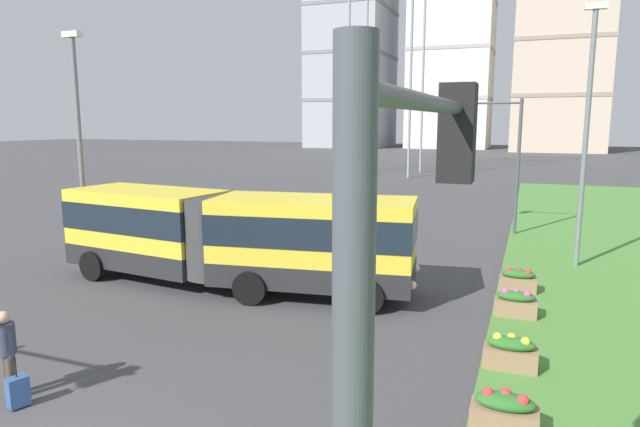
% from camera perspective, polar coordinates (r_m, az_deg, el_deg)
% --- Properties ---
extents(articulated_bus, '(12.04, 3.38, 3.00)m').
position_cam_1_polar(articulated_bus, '(17.73, -9.25, -2.33)').
color(articulated_bus, yellow).
rests_on(articulated_bus, ground).
extents(car_silver_hatch, '(4.47, 2.17, 1.58)m').
position_cam_1_polar(car_silver_hatch, '(28.74, -6.05, 0.43)').
color(car_silver_hatch, '#B7BABF').
rests_on(car_silver_hatch, ground).
extents(pedestrian_crossing, '(0.55, 0.36, 1.74)m').
position_cam_1_polar(pedestrian_crossing, '(12.26, -29.76, -12.05)').
color(pedestrian_crossing, '#4C4238').
rests_on(pedestrian_crossing, ground).
extents(rolling_suitcase, '(0.34, 0.42, 0.97)m').
position_cam_1_polar(rolling_suitcase, '(12.08, -28.84, -15.84)').
color(rolling_suitcase, '#335693').
rests_on(rolling_suitcase, ground).
extents(flower_planter_1, '(1.10, 0.56, 0.74)m').
position_cam_1_polar(flower_planter_1, '(10.29, 18.57, -18.95)').
color(flower_planter_1, '#937051').
rests_on(flower_planter_1, grass_median).
extents(flower_planter_2, '(1.10, 0.56, 0.74)m').
position_cam_1_polar(flower_planter_2, '(12.67, 19.15, -13.42)').
color(flower_planter_2, '#937051').
rests_on(flower_planter_2, grass_median).
extents(flower_planter_3, '(1.10, 0.56, 0.74)m').
position_cam_1_polar(flower_planter_3, '(15.89, 19.62, -8.75)').
color(flower_planter_3, '#937051').
rests_on(flower_planter_3, grass_median).
extents(flower_planter_4, '(1.10, 0.56, 0.74)m').
position_cam_1_polar(flower_planter_4, '(18.15, 19.84, -6.50)').
color(flower_planter_4, '#937051').
rests_on(flower_planter_4, grass_median).
extents(traffic_light_far_right, '(3.24, 0.28, 6.30)m').
position_cam_1_polar(traffic_light_far_right, '(26.92, 17.85, 6.94)').
color(traffic_light_far_right, '#474C51').
rests_on(traffic_light_far_right, ground).
extents(traffic_light_near_right, '(0.28, 3.15, 5.55)m').
position_cam_1_polar(traffic_light_near_right, '(3.27, 9.06, -16.57)').
color(traffic_light_near_right, '#474C51').
rests_on(traffic_light_near_right, ground).
extents(streetlight_left, '(0.70, 0.28, 8.40)m').
position_cam_1_polar(streetlight_left, '(22.01, -23.68, 7.11)').
color(streetlight_left, slate).
rests_on(streetlight_left, ground).
extents(streetlight_median, '(0.70, 0.28, 9.20)m').
position_cam_1_polar(streetlight_median, '(21.55, 25.91, 8.01)').
color(streetlight_median, slate).
rests_on(streetlight_median, ground).
extents(apartment_tower_west, '(15.36, 19.46, 46.77)m').
position_cam_1_polar(apartment_tower_west, '(122.06, 3.38, 18.00)').
color(apartment_tower_west, '#9EA3AD').
rests_on(apartment_tower_west, ground).
extents(apartment_tower_westcentre, '(16.07, 14.55, 37.99)m').
position_cam_1_polar(apartment_tower_westcentre, '(118.61, 13.49, 15.88)').
color(apartment_tower_westcentre, silver).
rests_on(apartment_tower_westcentre, ground).
extents(apartment_tower_centre, '(15.87, 17.05, 47.16)m').
position_cam_1_polar(apartment_tower_centre, '(112.39, 23.97, 18.08)').
color(apartment_tower_centre, '#C6B299').
rests_on(apartment_tower_centre, ground).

